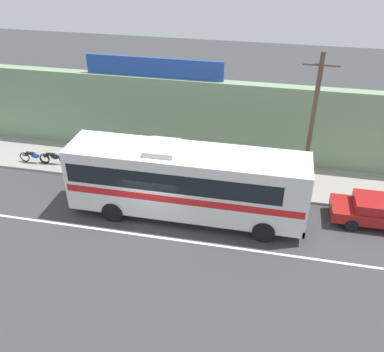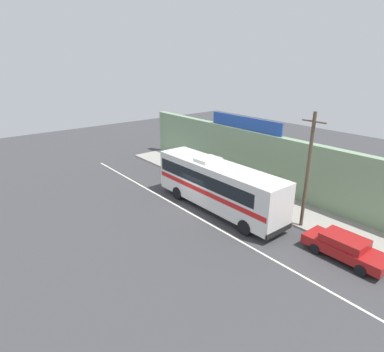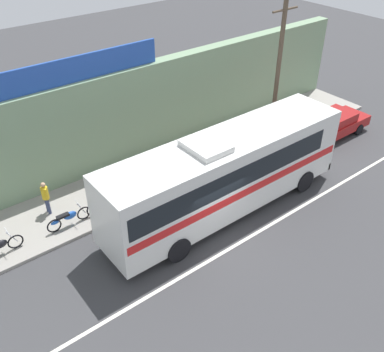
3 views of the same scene
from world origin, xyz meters
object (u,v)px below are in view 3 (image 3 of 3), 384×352
motorcycle_blue (106,202)px  pedestrian_near_shop (46,196)px  motorcycle_purple (68,218)px  utility_pole (278,75)px  intercity_bus (225,171)px  parked_car (333,124)px

motorcycle_blue → pedestrian_near_shop: 2.51m
motorcycle_purple → motorcycle_blue: bearing=-0.3°
utility_pole → motorcycle_blue: size_ratio=3.93×
motorcycle_blue → pedestrian_near_shop: size_ratio=1.24×
intercity_bus → pedestrian_near_shop: (-6.10, 4.39, -1.03)m
pedestrian_near_shop → intercity_bus: bearing=-35.7°
parked_car → pedestrian_near_shop: 15.67m
utility_pole → motorcycle_purple: 11.94m
motorcycle_blue → pedestrian_near_shop: bearing=146.8°
intercity_bus → parked_car: size_ratio=2.49×
motorcycle_purple → motorcycle_blue: (1.74, -0.01, 0.00)m
motorcycle_purple → pedestrian_near_shop: (-0.32, 1.34, 0.47)m
parked_car → motorcycle_purple: 15.14m
intercity_bus → motorcycle_purple: 6.71m
motorcycle_purple → motorcycle_blue: size_ratio=1.00×
intercity_bus → motorcycle_blue: 5.28m
parked_car → intercity_bus: bearing=-172.4°
utility_pole → pedestrian_near_shop: size_ratio=4.87×
motorcycle_purple → utility_pole: bearing=-2.5°
utility_pole → motorcycle_blue: (-9.65, 0.49, -3.52)m
motorcycle_blue → utility_pole: bearing=-2.9°
motorcycle_purple → motorcycle_blue: 1.74m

